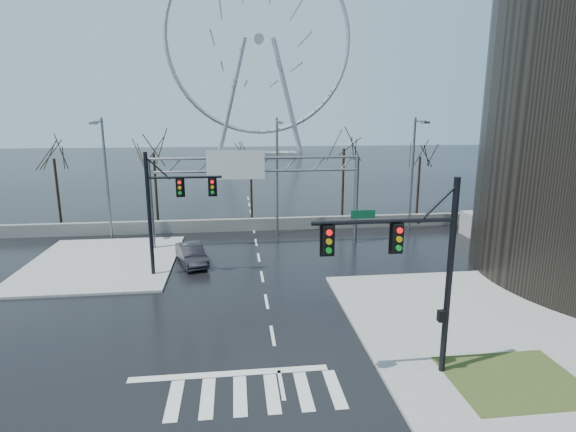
{
  "coord_description": "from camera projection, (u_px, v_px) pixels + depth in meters",
  "views": [
    {
      "loc": [
        -1.58,
        -19.43,
        10.22
      ],
      "look_at": [
        1.68,
        7.88,
        4.0
      ],
      "focal_mm": 28.0,
      "sensor_mm": 36.0,
      "label": 1
    }
  ],
  "objects": [
    {
      "name": "streetlight_right",
      "position": [
        414.0,
        165.0,
        39.16
      ],
      "size": [
        0.5,
        2.55,
        10.0
      ],
      "color": "slate",
      "rests_on": "ground"
    },
    {
      "name": "streetlight_left",
      "position": [
        105.0,
        170.0,
        36.16
      ],
      "size": [
        0.5,
        2.55,
        10.0
      ],
      "color": "slate",
      "rests_on": "ground"
    },
    {
      "name": "tree_left",
      "position": [
        154.0,
        161.0,
        41.66
      ],
      "size": [
        3.75,
        3.75,
        7.5
      ],
      "color": "black",
      "rests_on": "ground"
    },
    {
      "name": "tree_far_left",
      "position": [
        55.0,
        166.0,
        41.19
      ],
      "size": [
        3.5,
        3.5,
        7.0
      ],
      "color": "black",
      "rests_on": "ground"
    },
    {
      "name": "sidewalk_far",
      "position": [
        103.0,
        262.0,
        31.59
      ],
      "size": [
        10.0,
        12.0,
        0.15
      ],
      "primitive_type": "cube",
      "color": "gray",
      "rests_on": "ground"
    },
    {
      "name": "streetlight_mid",
      "position": [
        277.0,
        167.0,
        37.78
      ],
      "size": [
        0.5,
        2.55,
        10.0
      ],
      "color": "slate",
      "rests_on": "ground"
    },
    {
      "name": "signal_mast_far",
      "position": [
        167.0,
        202.0,
        28.19
      ],
      "size": [
        4.72,
        0.41,
        8.0
      ],
      "color": "black",
      "rests_on": "ground"
    },
    {
      "name": "sidewalk_right_ext",
      "position": [
        453.0,
        306.0,
        24.33
      ],
      "size": [
        12.0,
        10.0,
        0.15
      ],
      "primitive_type": "cube",
      "color": "gray",
      "rests_on": "ground"
    },
    {
      "name": "tree_center",
      "position": [
        251.0,
        168.0,
        43.84
      ],
      "size": [
        3.25,
        3.25,
        6.5
      ],
      "color": "black",
      "rests_on": "ground"
    },
    {
      "name": "tree_far_right",
      "position": [
        420.0,
        163.0,
        45.27
      ],
      "size": [
        3.4,
        3.4,
        6.8
      ],
      "color": "black",
      "rests_on": "ground"
    },
    {
      "name": "tree_right",
      "position": [
        344.0,
        157.0,
        43.68
      ],
      "size": [
        3.9,
        3.9,
        7.8
      ],
      "color": "black",
      "rests_on": "ground"
    },
    {
      "name": "ferris_wheel",
      "position": [
        259.0,
        47.0,
        108.08
      ],
      "size": [
        45.0,
        6.0,
        50.91
      ],
      "color": "gray",
      "rests_on": "ground"
    },
    {
      "name": "car",
      "position": [
        191.0,
        254.0,
        31.3
      ],
      "size": [
        2.73,
        4.6,
        1.43
      ],
      "primitive_type": "imported",
      "rotation": [
        0.0,
        0.0,
        0.3
      ],
      "color": "black",
      "rests_on": "ground"
    },
    {
      "name": "signal_mast_near",
      "position": [
        417.0,
        260.0,
        16.86
      ],
      "size": [
        5.52,
        0.41,
        8.0
      ],
      "color": "black",
      "rests_on": "ground"
    },
    {
      "name": "grass_strip",
      "position": [
        514.0,
        380.0,
        17.42
      ],
      "size": [
        5.0,
        4.0,
        0.02
      ],
      "primitive_type": "cube",
      "color": "#2F3B18",
      "rests_on": "sidewalk_near"
    },
    {
      "name": "ground",
      "position": [
        273.0,
        336.0,
        21.26
      ],
      "size": [
        260.0,
        260.0,
        0.0
      ],
      "primitive_type": "plane",
      "color": "black",
      "rests_on": "ground"
    },
    {
      "name": "barrier_wall",
      "position": [
        254.0,
        224.0,
        40.51
      ],
      "size": [
        52.0,
        0.5,
        1.1
      ],
      "primitive_type": "cube",
      "color": "slate",
      "rests_on": "ground"
    },
    {
      "name": "sign_gantry",
      "position": [
        251.0,
        182.0,
        34.56
      ],
      "size": [
        16.36,
        0.4,
        7.6
      ],
      "color": "slate",
      "rests_on": "ground"
    }
  ]
}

